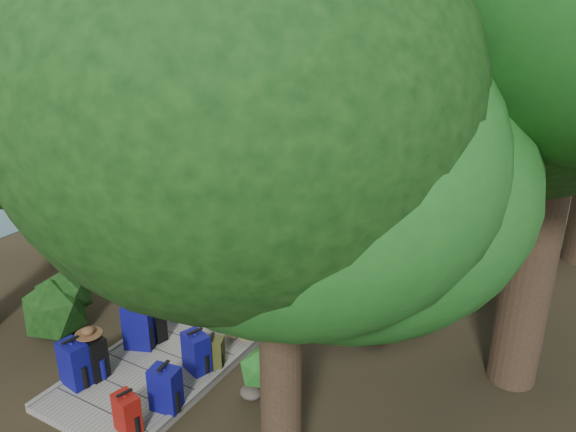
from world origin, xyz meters
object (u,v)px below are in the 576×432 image
Objects in this scene: backpack_left_a at (74,362)px; lone_suitcase_on_sand at (411,170)px; backpack_right_a at (127,411)px; backpack_right_d at (212,351)px; backpack_left_d at (178,303)px; backpack_left_c at (139,324)px; kayak at (320,148)px; backpack_right_b at (165,387)px; duffel_right_khaki at (248,324)px; sun_lounger at (528,176)px; suitcase_on_boardwalk at (156,324)px; backpack_left_b at (92,355)px; duffel_right_black at (260,310)px; backpack_right_c at (196,350)px.

backpack_left_a reaches higher than lone_suitcase_on_sand.
backpack_right_d is (0.11, 1.72, -0.05)m from backpack_right_a.
backpack_left_d is 10.25m from lone_suitcase_on_sand.
backpack_right_a is at bearing -72.54° from backpack_left_c.
backpack_right_a is at bearing -70.06° from kayak.
backpack_left_c is 1.70m from backpack_right_b.
backpack_left_c is 1.68× the size of backpack_left_d.
lone_suitcase_on_sand reaches higher than backpack_left_d.
backpack_left_a is at bearing -152.98° from duffel_right_khaki.
sun_lounger is (3.34, 1.39, -0.06)m from lone_suitcase_on_sand.
backpack_right_a is 12.83m from lone_suitcase_on_sand.
duffel_right_khaki is 1.56m from suitcase_on_boardwalk.
kayak is at bearing 140.69° from lone_suitcase_on_sand.
suitcase_on_boardwalk is at bearing 137.18° from backpack_right_a.
lone_suitcase_on_sand is (-0.51, 12.22, -0.11)m from backpack_right_b.
suitcase_on_boardwalk reaches higher than duffel_right_khaki.
kayak is (-3.14, 11.86, -0.20)m from backpack_left_d.
backpack_left_d is 2.52m from backpack_right_b.
lone_suitcase_on_sand reaches higher than backpack_right_d.
kayak is at bearing 107.80° from backpack_left_b.
backpack_right_a is (1.34, -2.62, 0.06)m from backpack_left_d.
sun_lounger is at bearing 85.19° from duffel_right_black.
backpack_right_a is at bearing -5.44° from backpack_left_a.
duffel_right_black is at bearing 83.54° from backpack_right_b.
backpack_left_a reaches higher than kayak.
backpack_left_b is 1.02× the size of backpack_right_b.
backpack_left_c is 1.18× the size of backpack_right_b.
suitcase_on_boardwalk is (0.14, 1.25, -0.09)m from backpack_left_b.
sun_lounger is (2.83, 13.61, -0.18)m from backpack_right_b.
backpack_left_a is 0.25× the size of kayak.
backpack_left_d is (-0.09, 1.08, -0.18)m from backpack_left_c.
backpack_right_c reaches higher than backpack_right_d.
backpack_left_a is at bearing -159.66° from backpack_right_d.
backpack_left_d is 0.67× the size of duffel_right_black.
backpack_left_b is 14.27m from sun_lounger.
duffel_right_black is at bearing 66.69° from backpack_left_b.
backpack_left_b is 1.45m from backpack_right_a.
duffel_right_khaki is (1.44, 0.13, -0.08)m from backpack_left_d.
backpack_left_a is 0.92× the size of backpack_left_c.
backpack_right_d is 12.81m from sun_lounger.
backpack_right_a is 1.11× the size of suitcase_on_boardwalk.
backpack_left_a reaches higher than suitcase_on_boardwalk.
duffel_right_khaki is 0.31× the size of sun_lounger.
duffel_right_black is (1.33, 1.64, -0.19)m from backpack_left_c.
backpack_right_d is (1.46, -0.90, 0.01)m from backpack_left_d.
backpack_left_c is 13.34m from kayak.
backpack_left_d is at bearing -72.42° from kayak.
backpack_left_a is 3.22m from duffel_right_black.
backpack_right_d is 0.70× the size of duffel_right_black.
backpack_right_c is at bearing -22.99° from backpack_left_c.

